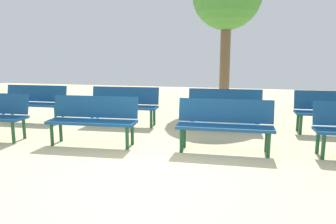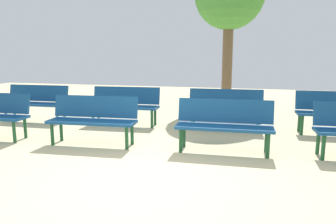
{
  "view_description": "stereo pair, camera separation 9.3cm",
  "coord_description": "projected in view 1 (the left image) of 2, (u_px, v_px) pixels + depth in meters",
  "views": [
    {
      "loc": [
        1.36,
        -3.7,
        1.63
      ],
      "look_at": [
        0.0,
        2.07,
        0.55
      ],
      "focal_mm": 34.09,
      "sensor_mm": 36.0,
      "label": 1
    },
    {
      "loc": [
        1.45,
        -3.68,
        1.63
      ],
      "look_at": [
        0.0,
        2.07,
        0.55
      ],
      "focal_mm": 34.09,
      "sensor_mm": 36.0,
      "label": 2
    }
  ],
  "objects": [
    {
      "name": "ground_plane",
      "position": [
        132.0,
        181.0,
        4.14
      ],
      "size": [
        24.0,
        24.0,
        0.0
      ],
      "primitive_type": "plane",
      "color": "beige"
    },
    {
      "name": "bench_r0_c1",
      "position": [
        93.0,
        117.0,
        5.77
      ],
      "size": [
        1.63,
        0.58,
        0.87
      ],
      "rotation": [
        0.0,
        0.0,
        0.06
      ],
      "color": "navy",
      "rests_on": "ground_plane"
    },
    {
      "name": "bench_r0_c2",
      "position": [
        225.0,
        122.0,
        5.36
      ],
      "size": [
        1.61,
        0.53,
        0.87
      ],
      "rotation": [
        0.0,
        0.0,
        0.03
      ],
      "color": "navy",
      "rests_on": "ground_plane"
    },
    {
      "name": "bench_r1_c0",
      "position": [
        34.0,
        101.0,
        7.79
      ],
      "size": [
        1.61,
        0.53,
        0.87
      ],
      "rotation": [
        0.0,
        0.0,
        0.03
      ],
      "color": "navy",
      "rests_on": "ground_plane"
    },
    {
      "name": "bench_r1_c1",
      "position": [
        124.0,
        103.0,
        7.39
      ],
      "size": [
        1.63,
        0.57,
        0.87
      ],
      "rotation": [
        0.0,
        0.0,
        0.06
      ],
      "color": "navy",
      "rests_on": "ground_plane"
    },
    {
      "name": "bench_r1_c2",
      "position": [
        225.0,
        106.0,
        6.95
      ],
      "size": [
        1.62,
        0.55,
        0.87
      ],
      "rotation": [
        0.0,
        0.0,
        0.04
      ],
      "color": "navy",
      "rests_on": "ground_plane"
    },
    {
      "name": "bench_r1_c3",
      "position": [
        336.0,
        110.0,
        6.56
      ],
      "size": [
        1.61,
        0.52,
        0.87
      ],
      "rotation": [
        0.0,
        0.0,
        0.03
      ],
      "color": "navy",
      "rests_on": "ground_plane"
    }
  ]
}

